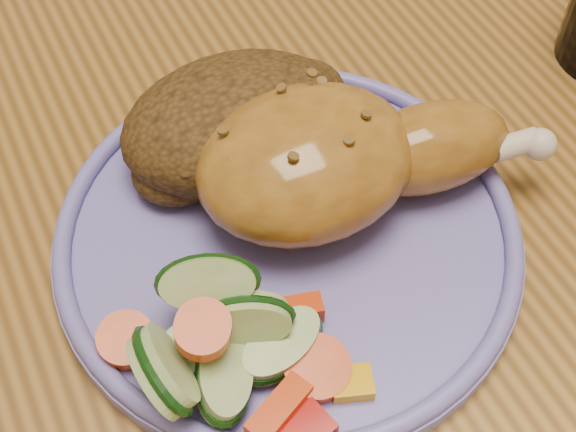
{
  "coord_description": "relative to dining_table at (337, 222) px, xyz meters",
  "views": [
    {
      "loc": [
        -0.18,
        -0.28,
        1.12
      ],
      "look_at": [
        -0.06,
        -0.05,
        0.78
      ],
      "focal_mm": 50.0,
      "sensor_mm": 36.0,
      "label": 1
    }
  ],
  "objects": [
    {
      "name": "rice_pilaf",
      "position": [
        -0.06,
        0.01,
        0.12
      ],
      "size": [
        0.14,
        0.09,
        0.06
      ],
      "color": "#4A3112",
      "rests_on": "plate"
    },
    {
      "name": "plate_rim",
      "position": [
        -0.06,
        -0.05,
        0.1
      ],
      "size": [
        0.25,
        0.25,
        0.01
      ],
      "primitive_type": "torus",
      "color": "#6862B5",
      "rests_on": "plate"
    },
    {
      "name": "chicken_leg",
      "position": [
        -0.03,
        -0.04,
        0.13
      ],
      "size": [
        0.19,
        0.1,
        0.06
      ],
      "color": "#A26C22",
      "rests_on": "plate"
    },
    {
      "name": "vegetable_pile",
      "position": [
        -0.12,
        -0.11,
        0.11
      ],
      "size": [
        0.11,
        0.12,
        0.06
      ],
      "color": "#A50A05",
      "rests_on": "plate"
    },
    {
      "name": "dining_table",
      "position": [
        0.0,
        0.0,
        0.0
      ],
      "size": [
        0.9,
        1.4,
        0.75
      ],
      "color": "olive",
      "rests_on": "ground"
    },
    {
      "name": "plate",
      "position": [
        -0.06,
        -0.05,
        0.09
      ],
      "size": [
        0.25,
        0.25,
        0.01
      ],
      "primitive_type": "cylinder",
      "color": "#6862B5",
      "rests_on": "dining_table"
    }
  ]
}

